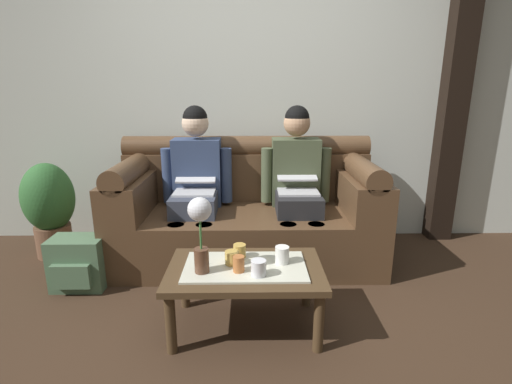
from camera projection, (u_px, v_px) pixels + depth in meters
name	position (u px, v px, depth m)	size (l,w,h in m)	color
ground_plane	(245.00, 348.00, 2.06)	(14.00, 14.00, 0.00)	#382619
back_wall_patterned	(246.00, 76.00, 3.31)	(6.00, 0.12, 2.90)	silver
timber_pillar	(456.00, 76.00, 3.22)	(0.20, 0.20, 2.90)	black
couch	(247.00, 213.00, 3.09)	(2.05, 0.88, 0.96)	#513823
person_left	(196.00, 179.00, 3.00)	(0.56, 0.67, 1.22)	#383D4C
person_right	(297.00, 179.00, 3.01)	(0.56, 0.67, 1.22)	#232326
coffee_table	(245.00, 275.00, 2.16)	(0.87, 0.54, 0.39)	#47331E
flower_vase	(200.00, 225.00, 2.00)	(0.13, 0.13, 0.42)	brown
cup_near_left	(232.00, 258.00, 2.15)	(0.08, 0.08, 0.08)	gold
cup_near_right	(282.00, 255.00, 2.17)	(0.08, 0.08, 0.10)	white
cup_far_center	(259.00, 268.00, 2.02)	(0.08, 0.08, 0.09)	silver
cup_far_left	(239.00, 264.00, 2.07)	(0.06, 0.06, 0.09)	#B26633
cup_far_right	(240.00, 251.00, 2.24)	(0.07, 0.07, 0.08)	gold
backpack_left	(79.00, 263.00, 2.64)	(0.36, 0.27, 0.37)	#4C6B4C
potted_plant	(49.00, 205.00, 3.09)	(0.40, 0.40, 0.78)	brown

